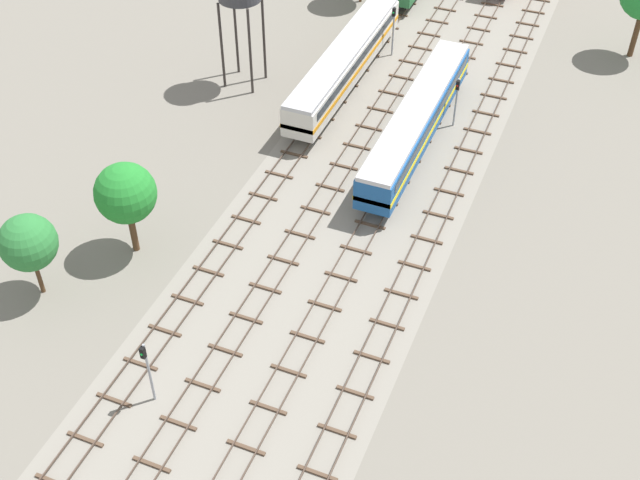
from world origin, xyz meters
TOP-DOWN VIEW (x-y plane):
  - ground_plane at (0.00, 56.00)m, footprint 480.00×480.00m
  - ballast_bed at (0.00, 56.00)m, footprint 17.22×176.00m
  - track_far_left at (-6.61, 57.00)m, footprint 2.40×126.00m
  - track_left at (-2.20, 57.00)m, footprint 2.40×126.00m
  - track_centre_left at (2.20, 57.00)m, footprint 2.40×126.00m
  - track_centre at (6.61, 57.00)m, footprint 2.40×126.00m
  - passenger_coach_centre_left_nearest at (2.20, 45.55)m, footprint 2.96×22.00m
  - passenger_coach_far_left_near at (-6.61, 52.09)m, footprint 2.96×22.00m
  - signal_post_nearest at (4.41, 49.63)m, footprint 0.28×0.47m
  - signal_post_near at (-4.41, 14.48)m, footprint 0.28×0.47m
  - signal_post_mid at (-4.41, 59.19)m, footprint 0.28×0.47m
  - lineside_tree_2 at (-12.54, 25.64)m, footprint 4.31×4.31m
  - lineside_tree_3 at (-16.17, 19.54)m, footprint 3.86×3.86m

SIDE VIEW (x-z plane):
  - ground_plane at x=0.00m, z-range 0.00..0.00m
  - ballast_bed at x=0.00m, z-range 0.00..0.01m
  - track_far_left at x=-6.61m, z-range -0.01..0.28m
  - track_left at x=-2.20m, z-range -0.01..0.28m
  - track_centre_left at x=2.20m, z-range -0.01..0.28m
  - track_centre at x=6.61m, z-range -0.01..0.28m
  - passenger_coach_centre_left_nearest at x=2.20m, z-range 0.71..4.51m
  - passenger_coach_far_left_near at x=-6.61m, z-range 0.71..4.51m
  - signal_post_nearest at x=4.41m, z-range 0.66..5.28m
  - signal_post_near at x=-4.41m, z-range 0.69..5.66m
  - signal_post_mid at x=-4.41m, z-range 0.70..5.79m
  - lineside_tree_3 at x=-16.17m, z-range 1.27..7.68m
  - lineside_tree_2 at x=-12.54m, z-range 1.48..8.80m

